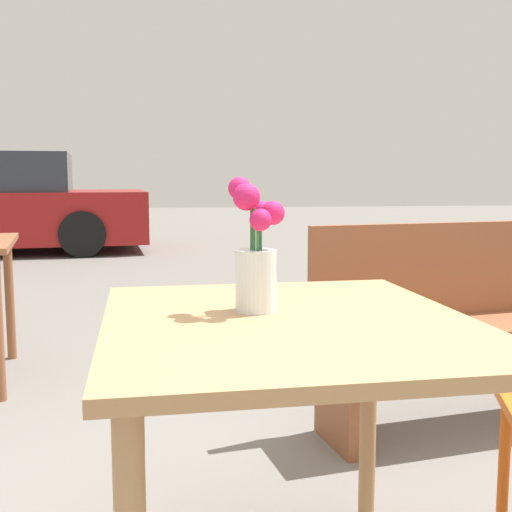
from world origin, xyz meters
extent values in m
cube|color=tan|center=(0.00, 0.00, 0.72)|extent=(0.85, 0.96, 0.03)
cylinder|color=tan|center=(-0.36, 0.39, 0.35)|extent=(0.05, 0.05, 0.70)
cylinder|color=tan|center=(0.33, 0.42, 0.35)|extent=(0.05, 0.05, 0.70)
cylinder|color=silver|center=(-0.06, 0.08, 0.81)|extent=(0.10, 0.10, 0.14)
cylinder|color=silver|center=(-0.06, 0.08, 0.78)|extent=(0.09, 0.09, 0.08)
cylinder|color=#337038|center=(-0.05, 0.08, 0.84)|extent=(0.01, 0.01, 0.20)
sphere|color=#D11E60|center=(-0.02, 0.09, 0.96)|extent=(0.06, 0.06, 0.06)
cylinder|color=#337038|center=(-0.05, 0.09, 0.85)|extent=(0.01, 0.01, 0.21)
sphere|color=#D11E60|center=(-0.04, 0.12, 0.96)|extent=(0.05, 0.05, 0.05)
cylinder|color=#337038|center=(-0.07, 0.08, 0.87)|extent=(0.01, 0.01, 0.26)
sphere|color=#D11E60|center=(-0.10, 0.10, 1.02)|extent=(0.05, 0.05, 0.05)
cylinder|color=#337038|center=(-0.07, 0.07, 0.86)|extent=(0.01, 0.01, 0.24)
sphere|color=#D11E60|center=(-0.09, 0.05, 1.00)|extent=(0.06, 0.06, 0.06)
cylinder|color=#337038|center=(-0.06, 0.06, 0.84)|extent=(0.01, 0.01, 0.19)
sphere|color=#D11E60|center=(-0.06, 0.03, 0.95)|extent=(0.05, 0.05, 0.05)
cylinder|color=orange|center=(0.67, 0.23, 0.22)|extent=(0.03, 0.03, 0.43)
cube|color=brown|center=(1.14, 1.08, 0.44)|extent=(1.71, 0.63, 0.02)
cube|color=brown|center=(1.12, 1.24, 0.65)|extent=(1.65, 0.31, 0.40)
cube|color=brown|center=(0.38, 0.95, 0.21)|extent=(0.11, 0.33, 0.43)
cylinder|color=brown|center=(-1.17, 2.38, 0.35)|extent=(0.05, 0.05, 0.69)
cylinder|color=black|center=(-1.37, 7.09, 0.30)|extent=(0.62, 0.24, 0.60)
cylinder|color=black|center=(-1.56, 8.86, 0.30)|extent=(0.62, 0.24, 0.60)
camera|label=1|loc=(-0.26, -1.38, 1.05)|focal=45.00mm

